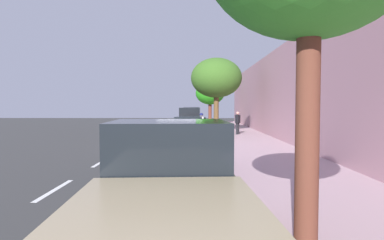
{
  "coord_description": "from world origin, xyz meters",
  "views": [
    {
      "loc": [
        0.92,
        -18.34,
        2.19
      ],
      "look_at": [
        0.63,
        4.03,
        1.18
      ],
      "focal_mm": 30.75,
      "sensor_mm": 36.0,
      "label": 1
    }
  ],
  "objects_px": {
    "bicycle_at_curb": "(199,130)",
    "parked_sedan_black_mid": "(189,129)",
    "parked_sedan_dark_blue_second": "(180,151)",
    "parked_pickup_tan_nearest": "(168,206)",
    "street_tree_far_end": "(210,93)",
    "fire_hydrant": "(211,128)",
    "cyclist_with_backpack": "(202,122)",
    "parked_suv_white_farthest": "(192,116)",
    "pedestrian_on_phone": "(238,122)",
    "street_tree_mid_block": "(216,78)",
    "parked_suv_red_far": "(190,119)"
  },
  "relations": [
    {
      "from": "bicycle_at_curb",
      "to": "parked_sedan_black_mid",
      "type": "bearing_deg",
      "value": -98.9
    },
    {
      "from": "parked_sedan_dark_blue_second",
      "to": "parked_pickup_tan_nearest",
      "type": "bearing_deg",
      "value": -88.63
    },
    {
      "from": "street_tree_far_end",
      "to": "fire_hydrant",
      "type": "xyz_separation_m",
      "value": [
        -0.41,
        -11.94,
        -2.88
      ]
    },
    {
      "from": "parked_sedan_dark_blue_second",
      "to": "fire_hydrant",
      "type": "xyz_separation_m",
      "value": [
        1.57,
        13.11,
        -0.16
      ]
    },
    {
      "from": "parked_pickup_tan_nearest",
      "to": "cyclist_with_backpack",
      "type": "relative_size",
      "value": 3.27
    },
    {
      "from": "parked_sedan_black_mid",
      "to": "bicycle_at_curb",
      "type": "relative_size",
      "value": 2.61
    },
    {
      "from": "parked_sedan_dark_blue_second",
      "to": "parked_suv_white_farthest",
      "type": "bearing_deg",
      "value": 89.88
    },
    {
      "from": "parked_sedan_dark_blue_second",
      "to": "parked_sedan_black_mid",
      "type": "height_order",
      "value": "same"
    },
    {
      "from": "parked_sedan_black_mid",
      "to": "cyclist_with_backpack",
      "type": "distance_m",
      "value": 3.64
    },
    {
      "from": "pedestrian_on_phone",
      "to": "parked_sedan_dark_blue_second",
      "type": "bearing_deg",
      "value": -104.98
    },
    {
      "from": "bicycle_at_curb",
      "to": "street_tree_mid_block",
      "type": "distance_m",
      "value": 4.08
    },
    {
      "from": "cyclist_with_backpack",
      "to": "street_tree_mid_block",
      "type": "bearing_deg",
      "value": 46.39
    },
    {
      "from": "parked_pickup_tan_nearest",
      "to": "street_tree_far_end",
      "type": "distance_m",
      "value": 31.27
    },
    {
      "from": "parked_pickup_tan_nearest",
      "to": "street_tree_mid_block",
      "type": "height_order",
      "value": "street_tree_mid_block"
    },
    {
      "from": "parked_sedan_black_mid",
      "to": "bicycle_at_curb",
      "type": "bearing_deg",
      "value": 81.1
    },
    {
      "from": "parked_sedan_black_mid",
      "to": "pedestrian_on_phone",
      "type": "xyz_separation_m",
      "value": [
        3.33,
        3.24,
        0.3
      ]
    },
    {
      "from": "parked_sedan_black_mid",
      "to": "cyclist_with_backpack",
      "type": "relative_size",
      "value": 2.7
    },
    {
      "from": "parked_sedan_black_mid",
      "to": "parked_suv_white_farthest",
      "type": "xyz_separation_m",
      "value": [
        -0.0,
        17.37,
        0.27
      ]
    },
    {
      "from": "parked_sedan_black_mid",
      "to": "pedestrian_on_phone",
      "type": "height_order",
      "value": "pedestrian_on_phone"
    },
    {
      "from": "parked_sedan_black_mid",
      "to": "parked_suv_white_farthest",
      "type": "distance_m",
      "value": 17.37
    },
    {
      "from": "fire_hydrant",
      "to": "parked_pickup_tan_nearest",
      "type": "bearing_deg",
      "value": -94.27
    },
    {
      "from": "parked_pickup_tan_nearest",
      "to": "fire_hydrant",
      "type": "height_order",
      "value": "parked_pickup_tan_nearest"
    },
    {
      "from": "parked_suv_white_farthest",
      "to": "bicycle_at_curb",
      "type": "distance_m",
      "value": 13.43
    },
    {
      "from": "street_tree_mid_block",
      "to": "fire_hydrant",
      "type": "xyz_separation_m",
      "value": [
        -0.41,
        -0.99,
        -3.59
      ]
    },
    {
      "from": "street_tree_far_end",
      "to": "pedestrian_on_phone",
      "type": "height_order",
      "value": "street_tree_far_end"
    },
    {
      "from": "fire_hydrant",
      "to": "parked_sedan_black_mid",
      "type": "bearing_deg",
      "value": -112.45
    },
    {
      "from": "pedestrian_on_phone",
      "to": "cyclist_with_backpack",
      "type": "bearing_deg",
      "value": 173.3
    },
    {
      "from": "street_tree_mid_block",
      "to": "street_tree_far_end",
      "type": "relative_size",
      "value": 1.2
    },
    {
      "from": "parked_suv_red_far",
      "to": "pedestrian_on_phone",
      "type": "height_order",
      "value": "parked_suv_red_far"
    },
    {
      "from": "bicycle_at_curb",
      "to": "street_tree_far_end",
      "type": "distance_m",
      "value": 12.12
    },
    {
      "from": "bicycle_at_curb",
      "to": "fire_hydrant",
      "type": "xyz_separation_m",
      "value": [
        0.89,
        -0.3,
        0.22
      ]
    },
    {
      "from": "parked_pickup_tan_nearest",
      "to": "parked_suv_white_farthest",
      "type": "distance_m",
      "value": 32.86
    },
    {
      "from": "parked_pickup_tan_nearest",
      "to": "parked_suv_white_farthest",
      "type": "height_order",
      "value": "parked_suv_white_farthest"
    },
    {
      "from": "bicycle_at_curb",
      "to": "cyclist_with_backpack",
      "type": "relative_size",
      "value": 1.03
    },
    {
      "from": "parked_sedan_dark_blue_second",
      "to": "street_tree_far_end",
      "type": "relative_size",
      "value": 0.99
    },
    {
      "from": "parked_suv_white_farthest",
      "to": "street_tree_far_end",
      "type": "relative_size",
      "value": 1.05
    },
    {
      "from": "cyclist_with_backpack",
      "to": "street_tree_far_end",
      "type": "height_order",
      "value": "street_tree_far_end"
    },
    {
      "from": "parked_sedan_dark_blue_second",
      "to": "bicycle_at_curb",
      "type": "relative_size",
      "value": 2.63
    },
    {
      "from": "parked_sedan_dark_blue_second",
      "to": "parked_sedan_black_mid",
      "type": "bearing_deg",
      "value": 89.65
    },
    {
      "from": "parked_sedan_dark_blue_second",
      "to": "pedestrian_on_phone",
      "type": "distance_m",
      "value": 13.12
    },
    {
      "from": "bicycle_at_curb",
      "to": "fire_hydrant",
      "type": "distance_m",
      "value": 0.97
    },
    {
      "from": "parked_pickup_tan_nearest",
      "to": "bicycle_at_curb",
      "type": "xyz_separation_m",
      "value": [
        0.54,
        19.46,
        -0.53
      ]
    },
    {
      "from": "pedestrian_on_phone",
      "to": "fire_hydrant",
      "type": "xyz_separation_m",
      "value": [
        -1.81,
        0.43,
        -0.47
      ]
    },
    {
      "from": "parked_suv_white_farthest",
      "to": "cyclist_with_backpack",
      "type": "distance_m",
      "value": 13.87
    },
    {
      "from": "cyclist_with_backpack",
      "to": "street_tree_far_end",
      "type": "distance_m",
      "value": 12.38
    },
    {
      "from": "bicycle_at_curb",
      "to": "street_tree_mid_block",
      "type": "bearing_deg",
      "value": 27.81
    },
    {
      "from": "bicycle_at_curb",
      "to": "street_tree_far_end",
      "type": "height_order",
      "value": "street_tree_far_end"
    },
    {
      "from": "cyclist_with_backpack",
      "to": "pedestrian_on_phone",
      "type": "height_order",
      "value": "pedestrian_on_phone"
    },
    {
      "from": "parked_sedan_black_mid",
      "to": "parked_sedan_dark_blue_second",
      "type": "bearing_deg",
      "value": -90.35
    },
    {
      "from": "street_tree_mid_block",
      "to": "bicycle_at_curb",
      "type": "bearing_deg",
      "value": -152.19
    }
  ]
}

